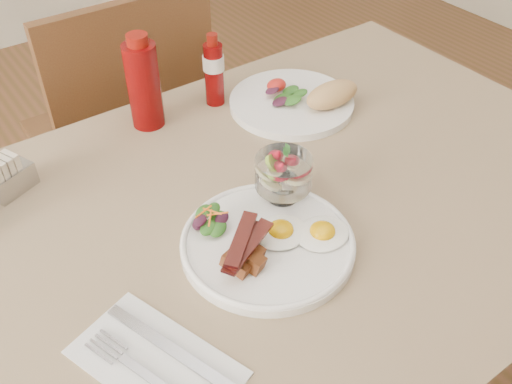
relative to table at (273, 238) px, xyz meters
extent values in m
cylinder|color=brown|center=(0.59, 0.36, -0.31)|extent=(0.06, 0.06, 0.71)
cube|color=brown|center=(0.00, 0.00, 0.07)|extent=(1.30, 0.85, 0.04)
cube|color=#97785C|center=(0.00, 0.00, 0.09)|extent=(1.33, 0.88, 0.00)
cylinder|color=brown|center=(-0.18, 0.57, -0.44)|extent=(0.04, 0.04, 0.45)
cylinder|color=brown|center=(0.18, 0.57, -0.44)|extent=(0.04, 0.04, 0.45)
cylinder|color=brown|center=(-0.18, 0.93, -0.44)|extent=(0.04, 0.04, 0.45)
cylinder|color=brown|center=(0.18, 0.93, -0.44)|extent=(0.04, 0.04, 0.45)
cube|color=brown|center=(0.00, 0.75, -0.20)|extent=(0.42, 0.42, 0.03)
cube|color=brown|center=(0.00, 0.55, 0.04)|extent=(0.42, 0.03, 0.46)
cylinder|color=white|center=(-0.07, -0.08, 0.10)|extent=(0.28, 0.28, 0.02)
ellipsoid|color=white|center=(0.00, -0.12, 0.11)|extent=(0.09, 0.08, 0.01)
ellipsoid|color=#EBA204|center=(0.00, -0.12, 0.12)|extent=(0.04, 0.04, 0.02)
ellipsoid|color=white|center=(-0.05, -0.08, 0.11)|extent=(0.09, 0.08, 0.01)
ellipsoid|color=#EBA204|center=(-0.05, -0.08, 0.12)|extent=(0.04, 0.04, 0.02)
cube|color=brown|center=(-0.14, -0.09, 0.12)|extent=(0.02, 0.02, 0.02)
cube|color=brown|center=(-0.12, -0.10, 0.12)|extent=(0.03, 0.03, 0.02)
cube|color=brown|center=(-0.15, -0.11, 0.11)|extent=(0.02, 0.02, 0.02)
cube|color=brown|center=(-0.11, -0.08, 0.12)|extent=(0.02, 0.02, 0.02)
cube|color=brown|center=(-0.13, -0.12, 0.12)|extent=(0.03, 0.03, 0.02)
cube|color=brown|center=(-0.15, -0.09, 0.11)|extent=(0.02, 0.02, 0.02)
cube|color=brown|center=(-0.12, -0.09, 0.13)|extent=(0.02, 0.02, 0.02)
cube|color=brown|center=(-0.13, -0.10, 0.13)|extent=(0.02, 0.02, 0.02)
cube|color=#51170D|center=(-0.13, -0.09, 0.14)|extent=(0.10, 0.07, 0.01)
cube|color=#51170D|center=(-0.12, -0.10, 0.14)|extent=(0.11, 0.06, 0.01)
cube|color=#51170D|center=(-0.13, -0.09, 0.15)|extent=(0.10, 0.09, 0.01)
ellipsoid|color=#1C4B14|center=(-0.13, -0.01, 0.11)|extent=(0.04, 0.03, 0.01)
ellipsoid|color=#1C4B14|center=(-0.12, 0.00, 0.11)|extent=(0.04, 0.03, 0.01)
ellipsoid|color=#320F21|center=(-0.15, 0.01, 0.11)|extent=(0.03, 0.02, 0.01)
ellipsoid|color=#1C4B14|center=(-0.13, -0.02, 0.12)|extent=(0.04, 0.03, 0.01)
ellipsoid|color=#1C4B14|center=(-0.14, -0.02, 0.12)|extent=(0.03, 0.03, 0.01)
ellipsoid|color=#320F21|center=(-0.12, -0.01, 0.12)|extent=(0.03, 0.02, 0.01)
ellipsoid|color=#1C4B14|center=(-0.13, 0.01, 0.13)|extent=(0.04, 0.03, 0.01)
ellipsoid|color=#1C4B14|center=(-0.12, 0.01, 0.13)|extent=(0.03, 0.02, 0.01)
ellipsoid|color=#320F21|center=(-0.15, 0.00, 0.13)|extent=(0.03, 0.02, 0.01)
cylinder|color=orange|center=(-0.13, 0.00, 0.14)|extent=(0.02, 0.03, 0.01)
cylinder|color=orange|center=(-0.14, 0.00, 0.14)|extent=(0.03, 0.01, 0.01)
cylinder|color=orange|center=(-0.12, -0.01, 0.14)|extent=(0.03, 0.02, 0.01)
cylinder|color=orange|center=(-0.14, -0.01, 0.14)|extent=(0.02, 0.03, 0.01)
cylinder|color=white|center=(0.01, -0.01, 0.11)|extent=(0.05, 0.05, 0.01)
cylinder|color=white|center=(0.01, -0.01, 0.12)|extent=(0.02, 0.02, 0.02)
cylinder|color=white|center=(0.01, -0.01, 0.16)|extent=(0.10, 0.10, 0.05)
cylinder|color=#FCE9B3|center=(-0.01, -0.01, 0.15)|extent=(0.03, 0.03, 0.01)
cylinder|color=#FCE9B3|center=(0.02, -0.01, 0.15)|extent=(0.03, 0.03, 0.01)
cylinder|color=#FCE9B3|center=(0.00, 0.01, 0.16)|extent=(0.03, 0.03, 0.01)
cylinder|color=#A3CC3E|center=(-0.01, 0.00, 0.17)|extent=(0.04, 0.04, 0.01)
cone|color=red|center=(0.02, -0.02, 0.18)|extent=(0.03, 0.03, 0.03)
cone|color=red|center=(0.00, -0.02, 0.18)|extent=(0.03, 0.03, 0.03)
cone|color=red|center=(0.01, 0.00, 0.19)|extent=(0.03, 0.03, 0.03)
ellipsoid|color=#2B782B|center=(0.01, -0.01, 0.20)|extent=(0.02, 0.01, 0.00)
ellipsoid|color=#2B782B|center=(0.02, -0.01, 0.20)|extent=(0.02, 0.01, 0.00)
cylinder|color=white|center=(0.22, 0.23, 0.10)|extent=(0.27, 0.27, 0.02)
ellipsoid|color=#1C4B14|center=(0.20, 0.24, 0.11)|extent=(0.05, 0.04, 0.01)
ellipsoid|color=#1C4B14|center=(0.23, 0.25, 0.11)|extent=(0.04, 0.04, 0.01)
ellipsoid|color=#320F21|center=(0.18, 0.22, 0.12)|extent=(0.04, 0.04, 0.01)
ellipsoid|color=#1C4B14|center=(0.20, 0.21, 0.12)|extent=(0.05, 0.04, 0.01)
ellipsoid|color=#1C4B14|center=(0.23, 0.22, 0.12)|extent=(0.04, 0.03, 0.01)
ellipsoid|color=#320F21|center=(0.19, 0.26, 0.12)|extent=(0.04, 0.03, 0.01)
ellipsoid|color=#B41C16|center=(0.21, 0.27, 0.12)|extent=(0.05, 0.04, 0.03)
ellipsoid|color=tan|center=(0.28, 0.17, 0.13)|extent=(0.14, 0.11, 0.05)
cylinder|color=#5E0505|center=(-0.06, 0.35, 0.18)|extent=(0.08, 0.08, 0.18)
cylinder|color=maroon|center=(-0.06, 0.35, 0.28)|extent=(0.05, 0.05, 0.02)
cylinder|color=#5E0505|center=(0.09, 0.34, 0.16)|extent=(0.05, 0.05, 0.14)
cylinder|color=silver|center=(0.09, 0.34, 0.18)|extent=(0.05, 0.05, 0.03)
cylinder|color=maroon|center=(0.09, 0.34, 0.24)|extent=(0.03, 0.03, 0.02)
cube|color=#ACACB1|center=(-0.36, 0.30, 0.11)|extent=(0.09, 0.07, 0.04)
cube|color=#CEB692|center=(-0.37, 0.29, 0.14)|extent=(0.02, 0.04, 0.05)
cube|color=#CEB692|center=(-0.36, 0.30, 0.14)|extent=(0.02, 0.04, 0.05)
cube|color=#CEB692|center=(-0.35, 0.30, 0.14)|extent=(0.02, 0.04, 0.05)
cube|color=silver|center=(-0.32, -0.16, 0.09)|extent=(0.19, 0.26, 0.00)
cube|color=#ACACB1|center=(-0.30, -0.16, 0.09)|extent=(0.09, 0.21, 0.00)
cube|color=#ACACB1|center=(-0.38, -0.11, 0.09)|extent=(0.02, 0.05, 0.00)
cube|color=#ACACB1|center=(-0.37, -0.11, 0.09)|extent=(0.02, 0.05, 0.00)
cube|color=#ACACB1|center=(-0.36, -0.11, 0.09)|extent=(0.02, 0.05, 0.00)
cube|color=#ACACB1|center=(-0.35, -0.10, 0.09)|extent=(0.02, 0.05, 0.00)
camera|label=1|loc=(-0.46, -0.59, 0.76)|focal=40.00mm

